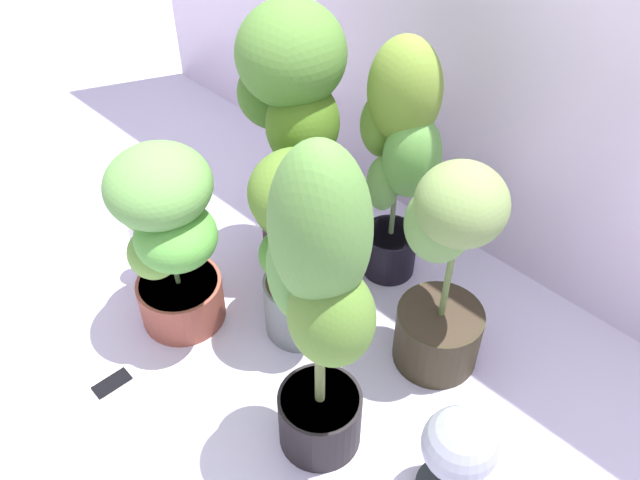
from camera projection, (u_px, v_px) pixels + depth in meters
name	position (u px, v px, depth m)	size (l,w,h in m)	color
ground_plane	(278.00, 355.00, 2.20)	(8.00, 8.00, 0.00)	silver
potted_plant_center	(297.00, 236.00, 2.01)	(0.40, 0.35, 0.69)	slate
potted_plant_back_left	(292.00, 110.00, 2.13)	(0.49, 0.45, 0.95)	#331C21
potted_plant_back_right	(446.00, 266.00, 1.94)	(0.35, 0.30, 0.75)	#322A1A
potted_plant_front_right	(319.00, 298.00, 1.59)	(0.35, 0.30, 1.03)	black
potted_plant_back_center	(398.00, 147.00, 2.11)	(0.36, 0.27, 0.90)	black
potted_plant_front_left	(166.00, 229.00, 2.05)	(0.48, 0.40, 0.67)	#954A39
cell_phone	(112.00, 384.00, 2.12)	(0.08, 0.15, 0.01)	white
floor_fan	(459.00, 450.00, 1.73)	(0.27, 0.27, 0.34)	#202728
nutrient_bottle	(145.00, 247.00, 2.38)	(0.08, 0.08, 0.26)	white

